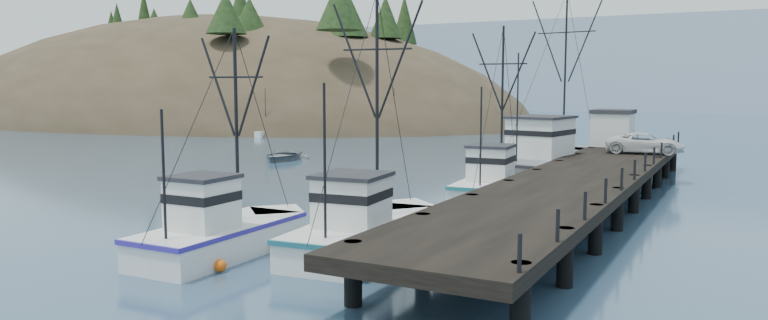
% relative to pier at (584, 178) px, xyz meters
% --- Properties ---
extents(ground, '(400.00, 400.00, 0.00)m').
position_rel_pier_xyz_m(ground, '(-14.00, -16.00, -1.69)').
color(ground, navy).
rests_on(ground, ground).
extents(pier, '(6.00, 44.00, 2.00)m').
position_rel_pier_xyz_m(pier, '(0.00, 0.00, 0.00)').
color(pier, black).
rests_on(pier, ground).
extents(headland, '(134.80, 78.00, 51.00)m').
position_rel_pier_xyz_m(headland, '(-88.95, 62.61, -6.24)').
color(headland, '#382D1E').
rests_on(headland, ground).
extents(distant_ridge, '(360.00, 40.00, 26.00)m').
position_rel_pier_xyz_m(distant_ridge, '(-4.00, 154.00, -1.69)').
color(distant_ridge, '#9EB2C6').
rests_on(distant_ridge, ground).
extents(distant_ridge_far, '(180.00, 25.00, 18.00)m').
position_rel_pier_xyz_m(distant_ridge_far, '(-54.00, 169.00, -1.69)').
color(distant_ridge_far, silver).
rests_on(distant_ridge_far, ground).
extents(moored_sailboats, '(24.69, 16.91, 6.35)m').
position_rel_pier_xyz_m(moored_sailboats, '(-45.47, 41.50, -1.36)').
color(moored_sailboats, white).
rests_on(moored_sailboats, ground).
extents(trawler_near, '(4.27, 10.58, 10.77)m').
position_rel_pier_xyz_m(trawler_near, '(-5.74, -13.56, -0.87)').
color(trawler_near, white).
rests_on(trawler_near, ground).
extents(trawler_mid, '(3.11, 8.97, 9.25)m').
position_rel_pier_xyz_m(trawler_mid, '(-10.34, -16.87, -0.87)').
color(trawler_mid, white).
rests_on(trawler_mid, ground).
extents(trawler_far, '(3.87, 10.11, 10.48)m').
position_rel_pier_xyz_m(trawler_far, '(-5.22, 0.95, -0.87)').
color(trawler_far, white).
rests_on(trawler_far, ground).
extents(work_vessel, '(7.02, 16.41, 13.55)m').
position_rel_pier_xyz_m(work_vessel, '(-4.25, 10.21, -0.46)').
color(work_vessel, slate).
rests_on(work_vessel, ground).
extents(pier_shed, '(3.00, 3.20, 2.80)m').
position_rel_pier_xyz_m(pier_shed, '(-1.50, 17.14, 1.73)').
color(pier_shed, silver).
rests_on(pier_shed, pier).
extents(pickup_truck, '(5.42, 3.04, 1.43)m').
position_rel_pier_xyz_m(pickup_truck, '(1.50, 12.05, 1.02)').
color(pickup_truck, silver).
rests_on(pickup_truck, pier).
extents(motorboat, '(5.08, 6.25, 1.14)m').
position_rel_pier_xyz_m(motorboat, '(-28.84, 11.75, -1.69)').
color(motorboat, slate).
rests_on(motorboat, ground).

